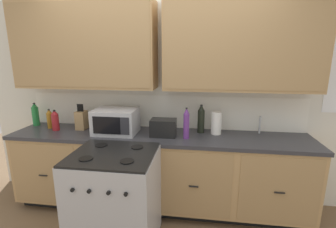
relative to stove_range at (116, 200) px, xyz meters
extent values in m
plane|color=brown|center=(0.30, 0.33, -0.47)|extent=(8.40, 8.40, 0.00)
cube|color=silver|center=(0.30, 0.96, 0.75)|extent=(4.56, 0.05, 2.45)
cube|color=white|center=(0.30, 0.93, 0.65)|extent=(3.36, 0.01, 0.40)
cube|color=tan|center=(-0.56, 0.76, 1.43)|extent=(1.63, 0.34, 0.95)
cube|color=#A58052|center=(-0.56, 0.59, 1.43)|extent=(1.60, 0.01, 0.89)
cube|color=tan|center=(1.17, 0.76, 1.43)|extent=(1.63, 0.34, 0.95)
cube|color=#A58052|center=(1.17, 0.59, 1.43)|extent=(1.60, 0.01, 0.89)
cube|color=black|center=(0.30, 0.66, -0.42)|extent=(3.29, 0.48, 0.10)
cube|color=tan|center=(0.30, 0.63, 0.02)|extent=(3.36, 0.60, 0.78)
cube|color=#A88354|center=(-0.96, 0.33, 0.02)|extent=(0.77, 0.01, 0.72)
cube|color=black|center=(-0.96, 0.31, 0.01)|extent=(0.10, 0.01, 0.01)
cube|color=#A88354|center=(-0.12, 0.33, 0.02)|extent=(0.77, 0.01, 0.72)
cube|color=black|center=(-0.12, 0.31, 0.01)|extent=(0.10, 0.01, 0.01)
cube|color=#A88354|center=(0.72, 0.33, 0.02)|extent=(0.77, 0.01, 0.72)
cube|color=black|center=(0.72, 0.31, 0.01)|extent=(0.10, 0.01, 0.01)
cube|color=#A88354|center=(1.56, 0.33, 0.02)|extent=(0.77, 0.01, 0.72)
cube|color=black|center=(1.56, 0.31, 0.01)|extent=(0.10, 0.01, 0.01)
cube|color=#333338|center=(0.30, 0.63, 0.43)|extent=(3.39, 0.63, 0.04)
cube|color=#A8AAAF|center=(1.44, 0.66, 0.44)|extent=(0.56, 0.38, 0.02)
cube|color=#B7B7BC|center=(0.00, 0.00, -0.01)|extent=(0.76, 0.66, 0.92)
cube|color=black|center=(0.00, 0.00, 0.46)|extent=(0.74, 0.65, 0.02)
cylinder|color=black|center=(-0.18, -0.16, 0.47)|extent=(0.12, 0.12, 0.01)
cylinder|color=black|center=(0.18, -0.16, 0.47)|extent=(0.12, 0.12, 0.01)
cylinder|color=black|center=(-0.18, 0.16, 0.47)|extent=(0.12, 0.12, 0.01)
cylinder|color=black|center=(0.18, 0.16, 0.47)|extent=(0.12, 0.12, 0.01)
cylinder|color=black|center=(-0.22, -0.34, 0.28)|extent=(0.03, 0.02, 0.03)
cylinder|color=black|center=(-0.08, -0.34, 0.28)|extent=(0.03, 0.02, 0.03)
cylinder|color=black|center=(0.08, -0.34, 0.28)|extent=(0.03, 0.02, 0.03)
cylinder|color=black|center=(0.22, -0.34, 0.28)|extent=(0.03, 0.02, 0.03)
cube|color=#B7B7BC|center=(-0.19, 0.62, 0.59)|extent=(0.48, 0.36, 0.28)
cube|color=black|center=(-0.23, 0.44, 0.59)|extent=(0.31, 0.01, 0.19)
cube|color=#28282D|center=(-0.03, 0.44, 0.59)|extent=(0.10, 0.01, 0.19)
cube|color=black|center=(0.36, 0.59, 0.55)|extent=(0.28, 0.18, 0.19)
cube|color=black|center=(0.31, 0.59, 0.64)|extent=(0.02, 0.13, 0.01)
cube|color=black|center=(0.41, 0.59, 0.64)|extent=(0.02, 0.13, 0.01)
cube|color=#9C794E|center=(-0.66, 0.71, 0.56)|extent=(0.11, 0.14, 0.22)
cylinder|color=black|center=(-0.69, 0.70, 0.72)|extent=(0.02, 0.02, 0.09)
cylinder|color=black|center=(-0.67, 0.70, 0.72)|extent=(0.02, 0.02, 0.09)
cylinder|color=black|center=(-0.65, 0.70, 0.72)|extent=(0.02, 0.02, 0.09)
cylinder|color=black|center=(-0.63, 0.70, 0.72)|extent=(0.02, 0.02, 0.09)
cylinder|color=#B2B5BA|center=(1.44, 0.84, 0.55)|extent=(0.02, 0.02, 0.20)
cylinder|color=white|center=(0.95, 0.75, 0.58)|extent=(0.12, 0.12, 0.26)
cylinder|color=#9E6619|center=(-1.06, 0.70, 0.55)|extent=(0.07, 0.07, 0.19)
cone|color=#9E6619|center=(-1.06, 0.70, 0.67)|extent=(0.06, 0.06, 0.05)
cylinder|color=black|center=(-1.06, 0.70, 0.68)|extent=(0.02, 0.02, 0.02)
cylinder|color=#663384|center=(0.62, 0.54, 0.59)|extent=(0.06, 0.06, 0.27)
cone|color=#663384|center=(0.62, 0.54, 0.76)|extent=(0.06, 0.06, 0.07)
cylinder|color=black|center=(0.62, 0.54, 0.78)|extent=(0.02, 0.02, 0.02)
cylinder|color=#237A38|center=(-1.31, 0.78, 0.57)|extent=(0.08, 0.08, 0.23)
cone|color=#237A38|center=(-1.31, 0.78, 0.71)|extent=(0.07, 0.07, 0.06)
cylinder|color=black|center=(-1.31, 0.78, 0.74)|extent=(0.03, 0.03, 0.02)
cylinder|color=black|center=(0.77, 0.78, 0.58)|extent=(0.08, 0.08, 0.26)
cone|color=black|center=(0.77, 0.78, 0.75)|extent=(0.07, 0.07, 0.07)
cylinder|color=black|center=(0.77, 0.78, 0.77)|extent=(0.03, 0.03, 0.02)
cylinder|color=maroon|center=(-0.94, 0.62, 0.55)|extent=(0.08, 0.08, 0.20)
cone|color=maroon|center=(-0.94, 0.62, 0.67)|extent=(0.07, 0.07, 0.05)
cylinder|color=black|center=(-0.94, 0.62, 0.69)|extent=(0.03, 0.03, 0.02)
camera|label=1|loc=(0.78, -1.96, 1.33)|focal=26.08mm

